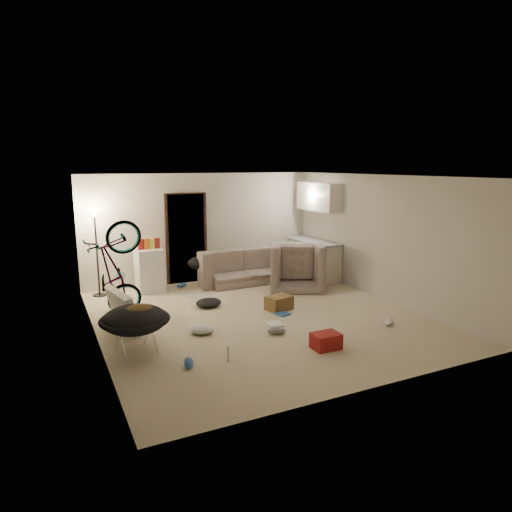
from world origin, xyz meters
name	(u,v)px	position (x,y,z in m)	size (l,w,h in m)	color
floor	(258,317)	(0.00, 0.00, -0.01)	(5.50, 6.00, 0.02)	beige
ceiling	(258,176)	(0.00, 0.00, 2.51)	(5.50, 6.00, 0.02)	white
wall_back	(202,228)	(0.00, 3.01, 1.25)	(5.50, 0.02, 2.50)	beige
wall_front	(371,291)	(0.00, -3.01, 1.25)	(5.50, 0.02, 2.50)	beige
wall_left	(92,263)	(-2.76, 0.00, 1.25)	(0.02, 6.00, 2.50)	beige
wall_right	(382,238)	(2.76, 0.00, 1.25)	(0.02, 6.00, 2.50)	beige
doorway	(186,239)	(-0.40, 2.97, 1.02)	(0.85, 0.10, 2.04)	black
door_trim	(187,239)	(-0.40, 2.94, 1.02)	(0.97, 0.04, 2.10)	black
floor_lamp	(96,234)	(-2.40, 2.65, 1.31)	(0.28, 0.28, 1.81)	black
kitchen_counter	(313,260)	(2.43, 2.00, 0.44)	(0.60, 1.50, 0.88)	beige
counter_top	(313,241)	(2.43, 2.00, 0.90)	(0.64, 1.54, 0.04)	gray
kitchen_uppers	(319,197)	(2.56, 2.00, 1.95)	(0.38, 1.40, 0.65)	beige
sofa	(239,269)	(0.70, 2.45, 0.30)	(2.08, 0.81, 0.61)	#383F38
armchair	(295,270)	(1.68, 1.55, 0.38)	(1.16, 1.01, 0.75)	#383F38
bicycle	(116,292)	(-2.30, 1.05, 0.47)	(0.63, 1.79, 0.94)	black
book_asset	(228,362)	(-1.22, -1.54, 0.01)	(0.17, 0.23, 0.02)	maroon
mini_fridge	(150,270)	(-1.36, 2.55, 0.46)	(0.54, 0.54, 0.93)	white
snack_box_0	(140,246)	(-1.53, 2.55, 1.00)	(0.10, 0.07, 0.30)	maroon
snack_box_1	(146,246)	(-1.41, 2.55, 1.00)	(0.10, 0.07, 0.30)	#CB5B19
snack_box_2	(152,245)	(-1.29, 2.55, 1.00)	(0.10, 0.07, 0.30)	yellow
snack_box_3	(157,245)	(-1.17, 2.55, 1.00)	(0.10, 0.07, 0.30)	maroon
saucer_chair	(135,326)	(-2.30, -0.68, 0.42)	(1.01, 1.01, 0.71)	silver
hoodie	(138,312)	(-2.25, -0.71, 0.63)	(0.48, 0.40, 0.22)	brown
sofa_drape	(200,263)	(-0.25, 2.45, 0.54)	(0.56, 0.46, 0.28)	black
tv_box	(123,311)	(-2.30, 0.37, 0.33)	(0.12, 1.01, 0.67)	silver
drink_case_a	(279,303)	(0.53, 0.20, 0.13)	(0.47, 0.33, 0.27)	brown
drink_case_b	(326,341)	(0.29, -1.72, 0.12)	(0.41, 0.30, 0.24)	maroon
juicer	(279,303)	(0.59, 0.30, 0.10)	(0.18, 0.18, 0.26)	silver
newspaper	(198,295)	(-0.54, 1.78, 0.00)	(0.44, 0.58, 0.01)	#B3AEA5
book_blue	(281,313)	(0.45, -0.05, 0.01)	(0.22, 0.29, 0.03)	#3165B3
book_white	(275,324)	(0.08, -0.50, 0.01)	(0.22, 0.29, 0.03)	silver
shoe_0	(182,285)	(-0.67, 2.55, 0.05)	(0.28, 0.11, 0.10)	#3165B3
shoe_1	(206,284)	(-0.12, 2.46, 0.05)	(0.25, 0.10, 0.09)	slate
shoe_2	(189,363)	(-1.75, -1.44, 0.06)	(0.30, 0.12, 0.11)	#3165B3
shoe_3	(277,331)	(-0.11, -0.91, 0.06)	(0.30, 0.12, 0.11)	slate
shoe_4	(389,322)	(1.84, -1.33, 0.06)	(0.30, 0.12, 0.11)	white
clothes_lump_b	(209,303)	(-0.59, 0.97, 0.08)	(0.50, 0.44, 0.15)	black
clothes_lump_c	(202,329)	(-1.18, -0.32, 0.06)	(0.40, 0.34, 0.12)	silver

